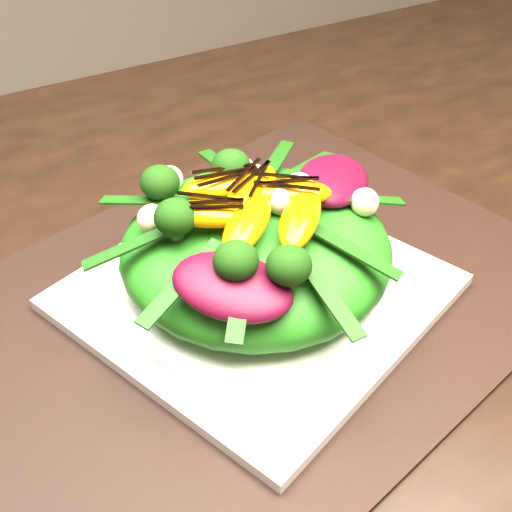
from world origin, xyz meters
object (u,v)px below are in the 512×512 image
dining_table (166,351)px  plate_base (256,292)px  orange_segment (206,189)px  placemat (256,298)px  salad_bowl (256,279)px  lettuce_mound (256,249)px

dining_table → plate_base: bearing=-1.1°
plate_base → orange_segment: bearing=122.9°
placemat → orange_segment: (-0.02, 0.03, 0.09)m
salad_bowl → lettuce_mound: (0.00, 0.00, 0.03)m
salad_bowl → placemat: bearing=0.0°
placemat → lettuce_mound: lettuce_mound is taller
dining_table → salad_bowl: size_ratio=7.31×
placemat → plate_base: 0.01m
salad_bowl → lettuce_mound: size_ratio=1.10×
salad_bowl → lettuce_mound: lettuce_mound is taller
salad_bowl → orange_segment: orange_segment is taller
dining_table → orange_segment: (0.05, 0.03, 0.11)m
lettuce_mound → placemat: bearing=0.0°
plate_base → salad_bowl: salad_bowl is taller
placemat → lettuce_mound: 0.05m
dining_table → orange_segment: bearing=31.2°
dining_table → lettuce_mound: dining_table is taller
plate_base → placemat: bearing=0.0°
plate_base → lettuce_mound: bearing=0.0°
plate_base → orange_segment: orange_segment is taller
lettuce_mound → plate_base: bearing=0.0°
lettuce_mound → dining_table: bearing=178.9°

